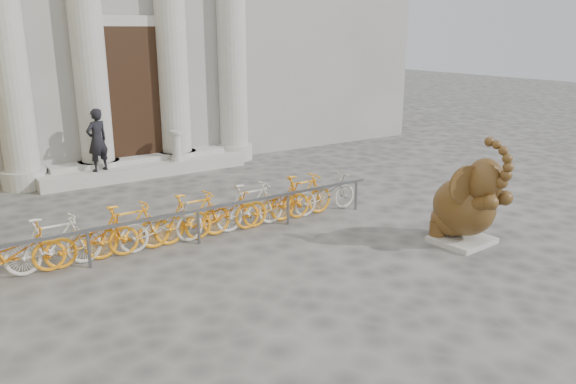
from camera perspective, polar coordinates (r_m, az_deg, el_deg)
ground at (r=9.21m, az=6.16°, el=-10.38°), size 80.00×80.00×0.00m
entrance_steps at (r=17.03m, az=-14.34°, el=2.32°), size 6.00×1.20×0.36m
elephant_statue at (r=11.55m, az=17.68°, el=-1.26°), size 1.46×1.66×2.19m
bike_rack at (r=11.41m, az=-9.64°, el=-2.47°), size 8.49×0.53×1.00m
pedestrian at (r=16.17m, az=-18.82°, el=5.02°), size 0.73×0.61×1.72m
balustrade_post at (r=16.94m, az=-11.24°, el=4.51°), size 0.37×0.37×0.90m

